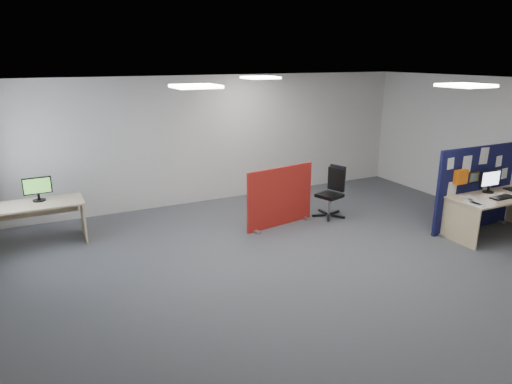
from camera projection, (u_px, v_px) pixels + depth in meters
name	position (u px, v px, depth m)	size (l,w,h in m)	color
floor	(302.00, 258.00, 7.23)	(9.00, 9.00, 0.00)	#4C4E53
ceiling	(308.00, 83.00, 6.46)	(9.00, 7.00, 0.02)	white
wall_back	(219.00, 139.00, 9.86)	(9.00, 0.02, 2.70)	silver
wall_right	(505.00, 150.00, 8.74)	(0.02, 7.00, 2.70)	silver
ceiling_lights	(303.00, 83.00, 7.18)	(4.10, 4.10, 0.04)	white
navy_divider	(474.00, 188.00, 8.25)	(1.87, 0.30, 1.54)	black
main_desk	(494.00, 204.00, 8.06)	(1.80, 0.80, 0.73)	#D3BD87
monitor_main	(490.00, 180.00, 8.08)	(0.46, 0.19, 0.40)	black
keyboard	(502.00, 197.00, 7.83)	(0.45, 0.18, 0.03)	black
red_divider	(280.00, 197.00, 8.49)	(1.48, 0.32, 1.12)	#A51D15
second_desk	(38.00, 213.00, 7.65)	(1.43, 0.72, 0.73)	#D3BD87
monitor_second	(38.00, 188.00, 7.61)	(0.45, 0.20, 0.41)	black
office_chair	(333.00, 189.00, 9.00)	(0.66, 0.63, 0.99)	black
desk_papers	(487.00, 200.00, 7.73)	(1.51, 0.68, 0.00)	white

